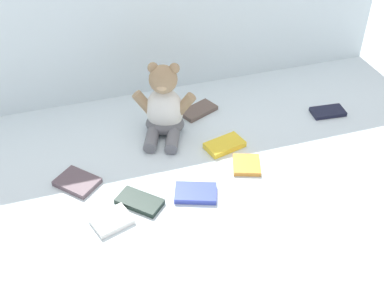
% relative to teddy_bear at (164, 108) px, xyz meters
% --- Properties ---
extents(ground_plane, '(3.20, 3.20, 0.00)m').
position_rel_teddy_bear_xyz_m(ground_plane, '(0.04, -0.12, -0.09)').
color(ground_plane, silver).
extents(backdrop_drape, '(1.77, 0.03, 0.66)m').
position_rel_teddy_bear_xyz_m(backdrop_drape, '(0.04, 0.28, 0.23)').
color(backdrop_drape, white).
rests_on(backdrop_drape, ground_plane).
extents(teddy_bear, '(0.21, 0.21, 0.25)m').
position_rel_teddy_bear_xyz_m(teddy_bear, '(0.00, 0.00, 0.00)').
color(teddy_bear, white).
rests_on(teddy_bear, ground_plane).
extents(book_case_0, '(0.15, 0.15, 0.02)m').
position_rel_teddy_bear_xyz_m(book_case_0, '(-0.32, -0.17, -0.09)').
color(book_case_0, '#5B494F').
rests_on(book_case_0, ground_plane).
extents(book_case_1, '(0.11, 0.11, 0.01)m').
position_rel_teddy_bear_xyz_m(book_case_1, '(0.19, -0.25, -0.09)').
color(book_case_1, orange).
rests_on(book_case_1, ground_plane).
extents(book_case_2, '(0.12, 0.08, 0.01)m').
position_rel_teddy_bear_xyz_m(book_case_2, '(0.58, -0.07, -0.09)').
color(book_case_2, black).
rests_on(book_case_2, ground_plane).
extents(book_case_3, '(0.12, 0.11, 0.02)m').
position_rel_teddy_bear_xyz_m(book_case_3, '(-0.25, -0.36, -0.09)').
color(book_case_3, white).
rests_on(book_case_3, ground_plane).
extents(book_case_4, '(0.14, 0.14, 0.02)m').
position_rel_teddy_bear_xyz_m(book_case_4, '(-0.16, -0.31, -0.09)').
color(book_case_4, black).
rests_on(book_case_4, ground_plane).
extents(book_case_5, '(0.15, 0.11, 0.02)m').
position_rel_teddy_bear_xyz_m(book_case_5, '(0.14, 0.07, -0.09)').
color(book_case_5, brown).
rests_on(book_case_5, ground_plane).
extents(book_case_6, '(0.14, 0.10, 0.02)m').
position_rel_teddy_bear_xyz_m(book_case_6, '(0.16, -0.14, -0.08)').
color(book_case_6, yellow).
rests_on(book_case_6, ground_plane).
extents(book_case_7, '(0.14, 0.12, 0.02)m').
position_rel_teddy_bear_xyz_m(book_case_7, '(0.00, -0.33, -0.09)').
color(book_case_7, '#3C4CBA').
rests_on(book_case_7, ground_plane).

